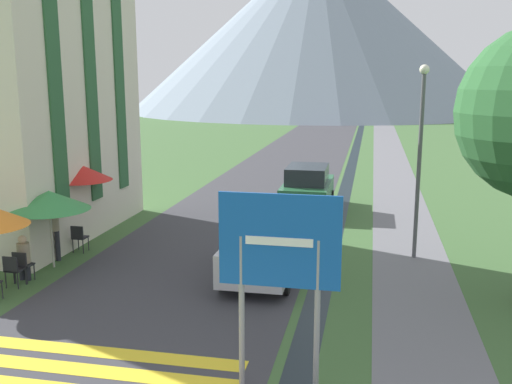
# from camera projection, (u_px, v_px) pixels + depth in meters

# --- Properties ---
(ground_plane) EXTENTS (160.00, 160.00, 0.00)m
(ground_plane) POSITION_uv_depth(u_px,v_px,m) (317.00, 196.00, 25.73)
(ground_plane) COLOR #3D6033
(road) EXTENTS (6.40, 60.00, 0.01)m
(road) POSITION_uv_depth(u_px,v_px,m) (292.00, 163.00, 35.82)
(road) COLOR #38383D
(road) RESTS_ON ground_plane
(footpath) EXTENTS (2.20, 60.00, 0.01)m
(footpath) POSITION_uv_depth(u_px,v_px,m) (392.00, 166.00, 34.63)
(footpath) COLOR slate
(footpath) RESTS_ON ground_plane
(drainage_channel) EXTENTS (0.60, 60.00, 0.00)m
(drainage_channel) POSITION_uv_depth(u_px,v_px,m) (352.00, 164.00, 35.10)
(drainage_channel) COLOR black
(drainage_channel) RESTS_ON ground_plane
(crosswalk_marking) EXTENTS (5.44, 2.54, 0.01)m
(crosswalk_marking) POSITION_uv_depth(u_px,v_px,m) (84.00, 381.00, 10.09)
(crosswalk_marking) COLOR yellow
(crosswalk_marking) RESTS_ON ground_plane
(mountain_distant) EXTENTS (58.58, 58.58, 26.04)m
(mountain_distant) POSITION_uv_depth(u_px,v_px,m) (317.00, 27.00, 89.10)
(mountain_distant) COLOR gray
(mountain_distant) RESTS_ON ground_plane
(hotel_building) EXTENTS (6.04, 8.28, 10.23)m
(hotel_building) POSITION_uv_depth(u_px,v_px,m) (12.00, 69.00, 18.78)
(hotel_building) COLOR beige
(hotel_building) RESTS_ON ground_plane
(road_sign) EXTENTS (2.03, 0.11, 3.45)m
(road_sign) POSITION_uv_depth(u_px,v_px,m) (279.00, 260.00, 9.34)
(road_sign) COLOR gray
(road_sign) RESTS_ON ground_plane
(parked_car_near) EXTENTS (1.77, 4.23, 1.82)m
(parked_car_near) POSITION_uv_depth(u_px,v_px,m) (264.00, 243.00, 15.29)
(parked_car_near) COLOR #B2B2B7
(parked_car_near) RESTS_ON ground_plane
(parked_car_far) EXTENTS (1.93, 4.01, 1.82)m
(parked_car_far) POSITION_uv_depth(u_px,v_px,m) (307.00, 188.00, 22.93)
(parked_car_far) COLOR #28663D
(parked_car_far) RESTS_ON ground_plane
(cafe_chair_near_right) EXTENTS (0.40, 0.40, 0.85)m
(cafe_chair_near_right) POSITION_uv_depth(u_px,v_px,m) (22.00, 264.00, 14.82)
(cafe_chair_near_right) COLOR #232328
(cafe_chair_near_right) RESTS_ON ground_plane
(cafe_chair_near_left) EXTENTS (0.40, 0.40, 0.85)m
(cafe_chair_near_left) POSITION_uv_depth(u_px,v_px,m) (13.00, 268.00, 14.47)
(cafe_chair_near_left) COLOR #232328
(cafe_chair_near_left) RESTS_ON ground_plane
(cafe_chair_far_right) EXTENTS (0.40, 0.40, 0.85)m
(cafe_chair_far_right) POSITION_uv_depth(u_px,v_px,m) (79.00, 236.00, 17.41)
(cafe_chair_far_right) COLOR #232328
(cafe_chair_far_right) RESTS_ON ground_plane
(cafe_umbrella_middle_green) EXTENTS (2.22, 2.22, 2.21)m
(cafe_umbrella_middle_green) POSITION_uv_depth(u_px,v_px,m) (49.00, 200.00, 15.75)
(cafe_umbrella_middle_green) COLOR #B7B2A8
(cafe_umbrella_middle_green) RESTS_ON ground_plane
(cafe_umbrella_rear_red) EXTENTS (1.90, 1.90, 2.54)m
(cafe_umbrella_rear_red) POSITION_uv_depth(u_px,v_px,m) (82.00, 173.00, 18.16)
(cafe_umbrella_rear_red) COLOR #B7B2A8
(cafe_umbrella_rear_red) RESTS_ON ground_plane
(person_seated_far) EXTENTS (0.32, 0.32, 1.23)m
(person_seated_far) POSITION_uv_depth(u_px,v_px,m) (24.00, 255.00, 14.99)
(person_seated_far) COLOR #282833
(person_seated_far) RESTS_ON ground_plane
(person_standing_terrace) EXTENTS (0.32, 0.32, 1.75)m
(person_standing_terrace) POSITION_uv_depth(u_px,v_px,m) (54.00, 227.00, 16.54)
(person_standing_terrace) COLOR #282833
(person_standing_terrace) RESTS_ON ground_plane
(streetlamp) EXTENTS (0.28, 0.28, 5.63)m
(streetlamp) POSITION_uv_depth(u_px,v_px,m) (420.00, 147.00, 16.37)
(streetlamp) COLOR #515156
(streetlamp) RESTS_ON ground_plane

